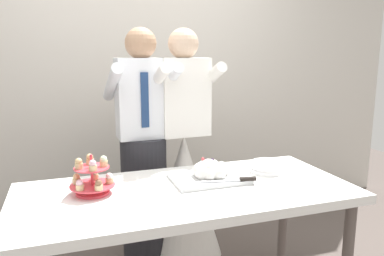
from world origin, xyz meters
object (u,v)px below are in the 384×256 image
(cupcake_stand, at_px, (92,178))
(plate_stack, at_px, (267,167))
(dessert_table, at_px, (187,202))
(person_bride, at_px, (184,180))
(main_cake_tray, at_px, (209,173))
(person_groom, at_px, (144,161))

(cupcake_stand, relative_size, plate_stack, 1.17)
(dessert_table, xyz_separation_m, person_bride, (0.20, 0.68, -0.12))
(main_cake_tray, bearing_deg, cupcake_stand, -178.95)
(main_cake_tray, xyz_separation_m, plate_stack, (0.39, 0.02, -0.01))
(cupcake_stand, xyz_separation_m, main_cake_tray, (0.65, 0.01, -0.04))
(dessert_table, relative_size, person_groom, 1.08)
(dessert_table, bearing_deg, person_groom, 97.69)
(person_groom, bearing_deg, main_cake_tray, -65.86)
(cupcake_stand, bearing_deg, dessert_table, -10.27)
(dessert_table, distance_m, cupcake_stand, 0.51)
(plate_stack, bearing_deg, main_cake_tray, -176.79)
(main_cake_tray, relative_size, person_bride, 0.26)
(cupcake_stand, height_order, plate_stack, cupcake_stand)
(main_cake_tray, relative_size, person_groom, 0.26)
(dessert_table, bearing_deg, plate_stack, 12.25)
(cupcake_stand, relative_size, person_bride, 0.14)
(cupcake_stand, bearing_deg, main_cake_tray, 1.05)
(dessert_table, bearing_deg, person_bride, 73.59)
(main_cake_tray, bearing_deg, person_bride, 87.18)
(dessert_table, distance_m, plate_stack, 0.58)
(cupcake_stand, distance_m, plate_stack, 1.04)
(plate_stack, relative_size, person_bride, 0.12)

